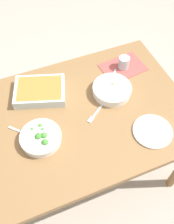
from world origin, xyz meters
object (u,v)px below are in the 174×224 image
(stew_bowl, at_px, (112,90))
(side_plate, at_px, (153,131))
(spoon_by_stew, at_px, (113,82))
(spoon_by_broccoli, at_px, (26,134))
(drink_cup, at_px, (124,63))
(fork_on_table, at_px, (96,113))
(baking_dish, at_px, (40,91))
(broccoli_bowl, at_px, (41,138))

(stew_bowl, distance_m, side_plate, 0.35)
(stew_bowl, xyz_separation_m, spoon_by_stew, (0.05, 0.07, -0.03))
(spoon_by_stew, height_order, spoon_by_broccoli, same)
(drink_cup, bearing_deg, fork_on_table, -138.79)
(spoon_by_broccoli, bearing_deg, drink_cup, 19.65)
(spoon_by_broccoli, xyz_separation_m, fork_on_table, (0.41, -0.02, -0.00))
(drink_cup, distance_m, side_plate, 0.51)
(fork_on_table, bearing_deg, stew_bowl, 35.33)
(drink_cup, relative_size, spoon_by_stew, 0.54)
(spoon_by_stew, bearing_deg, drink_cup, 38.94)
(baking_dish, relative_size, spoon_by_stew, 2.24)
(broccoli_bowl, bearing_deg, spoon_by_broccoli, 134.44)
(fork_on_table, bearing_deg, spoon_by_broccoli, 177.83)
(stew_bowl, bearing_deg, side_plate, -74.96)
(side_plate, bearing_deg, broccoli_bowl, 162.95)
(stew_bowl, distance_m, fork_on_table, 0.19)
(side_plate, distance_m, spoon_by_stew, 0.41)
(stew_bowl, height_order, spoon_by_broccoli, stew_bowl)
(baking_dish, xyz_separation_m, fork_on_table, (0.26, -0.26, -0.03))
(broccoli_bowl, bearing_deg, baking_dish, 74.67)
(side_plate, bearing_deg, fork_on_table, 135.95)
(broccoli_bowl, distance_m, side_plate, 0.61)
(broccoli_bowl, bearing_deg, spoon_by_stew, 23.28)
(stew_bowl, xyz_separation_m, broccoli_bowl, (-0.49, -0.16, -0.00))
(stew_bowl, xyz_separation_m, side_plate, (0.09, -0.34, -0.03))
(stew_bowl, distance_m, drink_cup, 0.24)
(side_plate, xyz_separation_m, spoon_by_broccoli, (-0.65, 0.25, -0.00))
(baking_dish, height_order, drink_cup, drink_cup)
(broccoli_bowl, height_order, drink_cup, drink_cup)
(side_plate, xyz_separation_m, fork_on_table, (-0.24, 0.23, -0.00))
(spoon_by_stew, bearing_deg, spoon_by_broccoli, -164.91)
(drink_cup, bearing_deg, stew_bowl, -134.22)
(spoon_by_stew, bearing_deg, fork_on_table, -137.49)
(side_plate, bearing_deg, spoon_by_stew, 96.14)
(stew_bowl, bearing_deg, broccoli_bowl, -162.18)
(stew_bowl, bearing_deg, baking_dish, 159.53)
(baking_dish, relative_size, spoon_by_broccoli, 2.56)
(broccoli_bowl, distance_m, spoon_by_broccoli, 0.10)
(broccoli_bowl, xyz_separation_m, spoon_by_stew, (0.54, 0.23, -0.03))
(broccoli_bowl, relative_size, side_plate, 1.02)
(drink_cup, xyz_separation_m, fork_on_table, (-0.31, -0.27, -0.04))
(spoon_by_stew, xyz_separation_m, fork_on_table, (-0.20, -0.18, -0.00))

